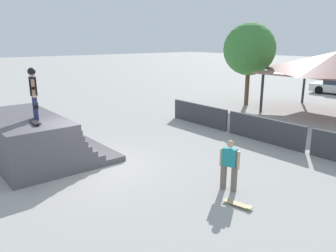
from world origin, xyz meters
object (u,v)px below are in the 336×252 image
at_px(bystander_walking, 229,163).
at_px(tree_far_back, 249,49).
at_px(skateboard_on_ground, 238,204).
at_px(skater_on_deck, 33,90).
at_px(skateboard_on_deck, 35,122).

xyz_separation_m(bystander_walking, tree_far_back, (-7.84, 10.96, 2.82)).
height_order(skateboard_on_ground, tree_far_back, tree_far_back).
xyz_separation_m(skateboard_on_ground, tree_far_back, (-8.67, 11.52, 3.61)).
bearing_deg(skater_on_deck, skateboard_on_deck, -3.44).
relative_size(skater_on_deck, skateboard_on_deck, 2.03).
bearing_deg(skateboard_on_ground, bystander_walking, 133.72).
bearing_deg(tree_far_back, skater_on_deck, -81.28).
bearing_deg(skateboard_on_deck, skater_on_deck, 165.56).
bearing_deg(bystander_walking, skater_on_deck, 13.28).
bearing_deg(skater_on_deck, skateboard_on_ground, 41.47).
xyz_separation_m(skateboard_on_deck, bystander_walking, (4.92, 3.81, -0.85)).
xyz_separation_m(skater_on_deck, tree_far_back, (-2.23, 14.52, 1.02)).
distance_m(skater_on_deck, bystander_walking, 6.88).
height_order(skateboard_on_deck, tree_far_back, tree_far_back).
distance_m(skater_on_deck, tree_far_back, 14.72).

